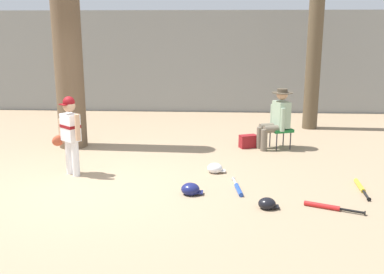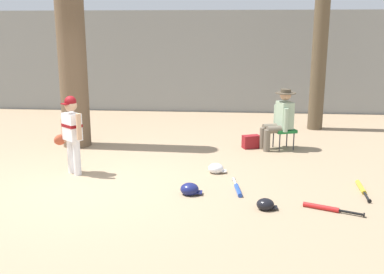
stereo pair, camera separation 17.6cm
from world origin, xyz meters
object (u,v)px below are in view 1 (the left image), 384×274
bat_yellow_trainer (361,187)px  handbag_beside_stool (248,141)px  young_ballplayer (70,131)px  tree_behind_spectator (316,23)px  seated_spectator (277,117)px  bat_red_barrel (327,207)px  batting_helmet_black (267,204)px  batting_helmet_navy (191,189)px  tree_near_player (67,32)px  folding_stool (280,130)px  bat_blue_youth (238,189)px  batting_helmet_white (215,168)px

bat_yellow_trainer → handbag_beside_stool: bearing=123.6°
young_ballplayer → tree_behind_spectator: bearing=39.6°
seated_spectator → bat_red_barrel: bearing=-84.4°
bat_yellow_trainer → batting_helmet_black: bearing=-150.6°
batting_helmet_navy → bat_yellow_trainer: bearing=8.3°
batting_helmet_black → tree_behind_spectator: bearing=73.1°
bat_red_barrel → tree_behind_spectator: bearing=81.5°
young_ballplayer → bat_red_barrel: size_ratio=1.74×
bat_yellow_trainer → young_ballplayer: bearing=174.7°
seated_spectator → batting_helmet_navy: 3.13m
young_ballplayer → batting_helmet_navy: (2.01, -0.79, -0.66)m
tree_near_player → young_ballplayer: size_ratio=4.16×
folding_stool → batting_helmet_black: bearing=-100.5°
batting_helmet_navy → seated_spectator: bearing=59.8°
handbag_beside_stool → bat_red_barrel: 3.24m
tree_near_player → bat_blue_youth: (3.26, -2.40, -2.24)m
tree_near_player → young_ballplayer: bearing=-73.0°
folding_stool → handbag_beside_stool: 0.68m
young_ballplayer → batting_helmet_black: size_ratio=4.67×
young_ballplayer → batting_helmet_white: young_ballplayer is taller
bat_red_barrel → batting_helmet_white: (-1.50, 1.47, 0.04)m
handbag_beside_stool → batting_helmet_white: handbag_beside_stool is taller
folding_stool → bat_blue_youth: size_ratio=0.71×
folding_stool → batting_helmet_white: 2.12m
folding_stool → batting_helmet_navy: size_ratio=1.59×
tree_behind_spectator → bat_blue_youth: tree_behind_spectator is taller
batting_helmet_navy → handbag_beside_stool: bearing=69.6°
young_ballplayer → bat_yellow_trainer: young_ballplayer is taller
folding_stool → bat_blue_youth: bearing=-110.7°
young_ballplayer → batting_helmet_white: bearing=5.9°
tree_behind_spectator → seated_spectator: tree_behind_spectator is taller
handbag_beside_stool → batting_helmet_black: size_ratio=1.22×
tree_behind_spectator → bat_yellow_trainer: 4.89m
bat_blue_youth → batting_helmet_black: batting_helmet_black is taller
tree_behind_spectator → seated_spectator: bearing=-118.4°
young_ballplayer → tree_near_player: bearing=107.0°
handbag_beside_stool → bat_red_barrel: handbag_beside_stool is taller
tree_behind_spectator → bat_blue_youth: 5.39m
batting_helmet_navy → batting_helmet_black: (1.06, -0.46, -0.01)m
batting_helmet_black → folding_stool: bearing=79.5°
handbag_beside_stool → batting_helmet_navy: bearing=-110.4°
seated_spectator → batting_helmet_navy: seated_spectator is taller
batting_helmet_white → bat_red_barrel: bearing=-44.3°
batting_helmet_white → bat_blue_youth: bearing=-67.4°
bat_blue_youth → batting_helmet_navy: (-0.70, -0.19, 0.05)m
tree_behind_spectator → bat_yellow_trainer: size_ratio=6.76×
bat_red_barrel → batting_helmet_navy: bearing=166.9°
young_ballplayer → handbag_beside_stool: bearing=32.2°
seated_spectator → bat_blue_youth: 2.68m
young_ballplayer → bat_red_barrel: young_ballplayer is taller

